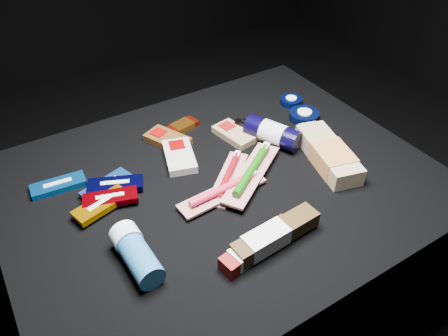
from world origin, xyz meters
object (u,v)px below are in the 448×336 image
bodywash_bottle (329,155)px  toothpaste_carton_red (255,248)px  lotion_bottle (272,133)px  deodorant_stick (136,254)px

bodywash_bottle → toothpaste_carton_red: 0.35m
lotion_bottle → toothpaste_carton_red: size_ratio=1.04×
lotion_bottle → toothpaste_carton_red: 0.37m
bodywash_bottle → deodorant_stick: bearing=-161.0°
bodywash_bottle → toothpaste_carton_red: size_ratio=1.33×
bodywash_bottle → toothpaste_carton_red: bearing=-141.7°
lotion_bottle → deodorant_stick: bearing=178.3°
toothpaste_carton_red → lotion_bottle: bearing=38.4°
lotion_bottle → deodorant_stick: lotion_bottle is taller
deodorant_stick → toothpaste_carton_red: (0.20, -0.10, -0.01)m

